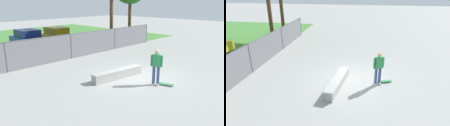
% 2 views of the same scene
% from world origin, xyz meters
% --- Properties ---
extents(ground_plane, '(80.00, 80.00, 0.00)m').
position_xyz_m(ground_plane, '(0.00, 0.00, 0.00)').
color(ground_plane, '#9E9E99').
extents(grass_strip, '(30.67, 20.00, 0.02)m').
position_xyz_m(grass_strip, '(0.00, 16.60, 0.01)').
color(grass_strip, '#478438').
rests_on(grass_strip, ground).
extents(concrete_ledge, '(3.26, 0.91, 0.49)m').
position_xyz_m(concrete_ledge, '(-0.92, 0.88, 0.25)').
color(concrete_ledge, '#999993').
rests_on(concrete_ledge, ground).
extents(skateboarder, '(0.39, 0.56, 1.82)m').
position_xyz_m(skateboarder, '(-0.40, -1.20, 1.01)').
color(skateboarder, beige).
rests_on(skateboarder, ground).
extents(skateboard, '(0.43, 0.82, 0.09)m').
position_xyz_m(skateboard, '(-0.11, -1.61, 0.07)').
color(skateboard, '#2D8C4C').
rests_on(skateboard, ground).
extents(chainlink_fence, '(18.74, 0.07, 1.82)m').
position_xyz_m(chainlink_fence, '(0.00, 6.30, 0.99)').
color(chainlink_fence, '#4C4C51').
rests_on(chainlink_fence, ground).
extents(car_blue, '(2.13, 4.26, 1.66)m').
position_xyz_m(car_blue, '(-0.37, 12.04, 0.84)').
color(car_blue, '#233D9E').
rests_on(car_blue, ground).
extents(car_yellow, '(2.13, 4.26, 1.66)m').
position_xyz_m(car_yellow, '(2.45, 11.80, 0.84)').
color(car_yellow, gold).
rests_on(car_yellow, ground).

